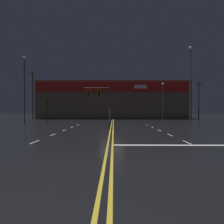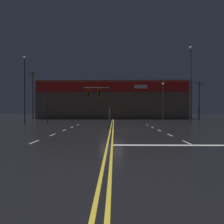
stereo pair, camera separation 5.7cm
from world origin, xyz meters
The scene contains 9 objects.
ground_plane centered at (0.00, 0.00, 0.00)m, with size 200.00×200.00×0.00m, color black.
road_markings centered at (1.05, -1.65, 0.00)m, with size 15.58×60.00×0.01m.
traffic_signal_median centered at (-1.56, 1.44, 3.87)m, with size 3.16×0.36×5.13m.
traffic_signal_corner_northwest centered at (-11.28, 10.91, 2.85)m, with size 0.42×0.36×3.88m.
streetlight_median_approach centered at (12.09, 23.10, 5.73)m, with size 0.56×0.56×8.90m.
streetlight_far_right centered at (12.39, 8.67, 7.61)m, with size 0.56×0.56×12.37m.
streetlight_far_median centered at (-14.73, 9.87, 7.04)m, with size 0.56×0.56×11.30m.
building_backdrop centered at (0.00, 29.77, 4.98)m, with size 39.54×10.23×9.93m.
utility_pole_row centered at (-0.90, 25.36, 5.64)m, with size 44.64×0.26×12.27m.
Camera 1 is at (0.23, -19.18, 2.17)m, focal length 28.00 mm.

